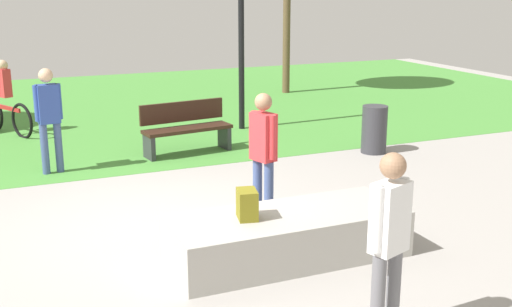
{
  "coord_description": "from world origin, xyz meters",
  "views": [
    {
      "loc": [
        -1.85,
        -7.4,
        2.96
      ],
      "look_at": [
        1.06,
        -0.58,
        0.98
      ],
      "focal_mm": 45.01,
      "sensor_mm": 36.0,
      "label": 1
    }
  ],
  "objects": [
    {
      "name": "backpack_on_ledge",
      "position": [
        0.59,
        -1.44,
        0.68
      ],
      "size": [
        0.26,
        0.32,
        0.32
      ],
      "primitive_type": "cube",
      "rotation": [
        0.0,
        0.0,
        1.35
      ],
      "color": "olive",
      "rests_on": "concrete_ledge"
    },
    {
      "name": "concrete_ledge",
      "position": [
        1.06,
        -1.48,
        0.26
      ],
      "size": [
        2.61,
        1.02,
        0.52
      ],
      "primitive_type": "cube",
      "color": "#A8A59E",
      "rests_on": "ground_plane"
    },
    {
      "name": "ground_plane",
      "position": [
        0.0,
        0.0,
        0.0
      ],
      "size": [
        28.0,
        28.0,
        0.0
      ],
      "primitive_type": "plane",
      "color": "#9E9993"
    },
    {
      "name": "trash_bin",
      "position": [
        4.48,
        2.04,
        0.43
      ],
      "size": [
        0.45,
        0.45,
        0.85
      ],
      "primitive_type": "cylinder",
      "color": "#333338",
      "rests_on": "ground_plane"
    },
    {
      "name": "skater_watching",
      "position": [
        1.28,
        -0.3,
        0.96
      ],
      "size": [
        0.28,
        0.42,
        1.65
      ],
      "color": "#3F5184",
      "rests_on": "ground_plane"
    },
    {
      "name": "pedestrian_with_backpack",
      "position": [
        -0.97,
        2.99,
        1.01
      ],
      "size": [
        0.43,
        0.38,
        1.68
      ],
      "color": "#3F5184",
      "rests_on": "ground_plane"
    },
    {
      "name": "grass_lawn",
      "position": [
        0.0,
        8.18,
        0.0
      ],
      "size": [
        26.6,
        11.63,
        0.01
      ],
      "primitive_type": "cube",
      "color": "#478C38",
      "rests_on": "ground_plane"
    },
    {
      "name": "park_bench_far_left",
      "position": [
        1.38,
        3.34,
        0.48
      ],
      "size": [
        1.65,
        0.68,
        0.91
      ],
      "color": "#331E14",
      "rests_on": "ground_plane"
    },
    {
      "name": "skater_performing_trick",
      "position": [
        1.1,
        -3.29,
        0.96
      ],
      "size": [
        0.41,
        0.3,
        1.65
      ],
      "color": "slate",
      "rests_on": "ground_plane"
    },
    {
      "name": "cyclist_on_bicycle",
      "position": [
        -1.49,
        6.21,
        0.63
      ],
      "size": [
        0.88,
        1.65,
        1.52
      ],
      "color": "black",
      "rests_on": "ground_plane"
    },
    {
      "name": "lamp_post",
      "position": [
        3.02,
        4.78,
        2.39
      ],
      "size": [
        0.28,
        0.28,
        3.89
      ],
      "color": "black",
      "rests_on": "ground_plane"
    }
  ]
}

